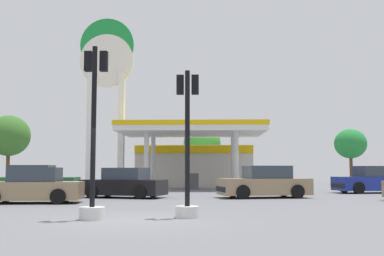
% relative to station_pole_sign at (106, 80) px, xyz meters
% --- Properties ---
extents(ground_plane, '(90.00, 90.00, 0.00)m').
position_rel_station_pole_sign_xyz_m(ground_plane, '(5.32, -20.58, -7.88)').
color(ground_plane, slate).
rests_on(ground_plane, ground).
extents(gas_station, '(9.92, 12.86, 4.48)m').
position_rel_station_pole_sign_xyz_m(gas_station, '(6.26, 4.40, -5.73)').
color(gas_station, beige).
rests_on(gas_station, ground).
extents(station_pole_sign, '(3.93, 0.56, 12.41)m').
position_rel_station_pole_sign_xyz_m(station_pole_sign, '(0.00, 0.00, 0.00)').
color(station_pole_sign, white).
rests_on(station_pole_sign, ground).
extents(car_0, '(4.58, 2.29, 1.59)m').
position_rel_station_pole_sign_xyz_m(car_0, '(-1.80, -8.82, -7.15)').
color(car_0, black).
rests_on(car_0, ground).
extents(car_1, '(4.19, 2.18, 1.44)m').
position_rel_station_pole_sign_xyz_m(car_1, '(0.19, -14.34, -7.22)').
color(car_1, black).
rests_on(car_1, ground).
extents(car_3, '(4.33, 2.68, 1.45)m').
position_rel_station_pole_sign_xyz_m(car_3, '(3.28, -10.60, -7.22)').
color(car_3, black).
rests_on(car_3, ground).
extents(car_4, '(4.60, 2.70, 1.54)m').
position_rel_station_pole_sign_xyz_m(car_4, '(10.10, -10.40, -7.18)').
color(car_4, black).
rests_on(car_4, ground).
extents(car_5, '(4.62, 2.57, 1.56)m').
position_rel_station_pole_sign_xyz_m(car_5, '(16.99, -5.53, -7.17)').
color(car_5, black).
rests_on(car_5, ground).
extents(traffic_signal_0, '(0.67, 0.69, 4.23)m').
position_rel_station_pole_sign_xyz_m(traffic_signal_0, '(6.78, -19.86, -6.30)').
color(traffic_signal_0, silver).
rests_on(traffic_signal_0, ground).
extents(traffic_signal_1, '(0.69, 0.70, 4.80)m').
position_rel_station_pole_sign_xyz_m(traffic_signal_1, '(4.21, -20.46, -6.14)').
color(traffic_signal_1, silver).
rests_on(traffic_signal_1, ground).
extents(tree_0, '(4.04, 4.04, 6.58)m').
position_rel_station_pole_sign_xyz_m(tree_0, '(-11.83, 10.97, -3.27)').
color(tree_0, brown).
rests_on(tree_0, ground).
extents(tree_1, '(3.51, 3.51, 5.52)m').
position_rel_station_pole_sign_xyz_m(tree_1, '(6.81, 10.89, -4.03)').
color(tree_1, brown).
rests_on(tree_1, ground).
extents(tree_2, '(2.99, 2.99, 5.19)m').
position_rel_station_pole_sign_xyz_m(tree_2, '(20.81, 11.24, -4.10)').
color(tree_2, brown).
rests_on(tree_2, ground).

